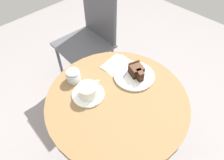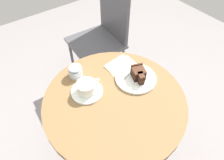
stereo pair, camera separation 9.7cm
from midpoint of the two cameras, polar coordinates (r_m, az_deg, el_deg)
The scene contains 11 objects.
ground_plane at distance 1.56m, azimuth -0.94°, elevation -20.60°, with size 4.40×4.40×0.01m, color gray.
cafe_table at distance 1.05m, azimuth -1.33°, elevation -9.28°, with size 0.68×0.68×0.69m.
saucer at distance 0.97m, azimuth -9.66°, elevation -4.25°, with size 0.16×0.16×0.01m.
coffee_cup at distance 0.94m, azimuth -9.77°, elevation -2.99°, with size 0.12×0.09×0.06m.
teaspoon at distance 0.94m, azimuth -7.20°, elevation -5.58°, with size 0.09×0.06×0.00m.
cake_plate at distance 1.04m, azimuth 3.64°, elevation 1.12°, with size 0.21×0.21×0.01m.
cake_slice at distance 1.02m, azimuth 4.38°, elevation 2.50°, with size 0.08×0.11×0.06m.
fork at distance 1.07m, azimuth 2.22°, elevation 3.44°, with size 0.14×0.06×0.00m.
napkin at distance 1.09m, azimuth -0.20°, elevation 3.59°, with size 0.17×0.19×0.00m.
cafe_chair at distance 1.62m, azimuth -7.80°, elevation 12.82°, with size 0.40×0.40×0.87m.
sugar_pot at distance 1.03m, azimuth -13.73°, elevation 1.18°, with size 0.07×0.07×0.07m.
Camera 1 is at (-0.42, -0.38, 1.45)m, focal length 32.00 mm.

